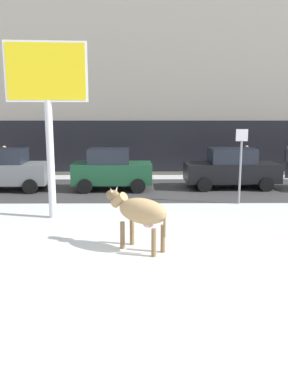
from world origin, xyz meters
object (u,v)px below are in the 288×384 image
Objects in this scene: street_sign at (241,160)px; car_black_sedan at (231,169)px; cow_tan at (140,212)px; billboard at (47,83)px; car_grey_hatchback at (8,170)px; pedestrian_by_cars at (288,162)px; pedestrian_far_left at (246,162)px; pedestrian_near_billboard at (5,162)px; car_darkgreen_hatchback at (112,169)px.

car_black_sedan is at bearing 82.85° from street_sign.
billboard is (-2.89, 3.17, 3.32)m from cow_tan.
pedestrian_by_cars is at bearing 13.41° from car_grey_hatchback.
billboard is at bearing -136.52° from pedestrian_far_left.
pedestrian_near_billboard is at bearing 150.83° from street_sign.
street_sign is at bearing -106.78° from pedestrian_far_left.
car_black_sedan is 3.18m from pedestrian_far_left.
pedestrian_by_cars is at bearing 0.00° from pedestrian_far_left.
street_sign is at bearing -123.85° from pedestrian_by_cars.
billboard reaches higher than pedestrian_far_left.
pedestrian_by_cars is (9.12, 3.22, -0.05)m from car_darkgreen_hatchback.
cow_tan is 6.41m from street_sign.
billboard reaches higher than car_grey_hatchback.
pedestrian_far_left reaches higher than cow_tan.
pedestrian_by_cars reaches higher than cow_tan.
cow_tan is at bearing -116.43° from car_black_sedan.
car_grey_hatchback and car_darkgreen_hatchback have the same top height.
car_grey_hatchback is (-3.01, 4.77, -3.39)m from billboard.
car_grey_hatchback is 11.95m from pedestrian_far_left.
car_darkgreen_hatchback is at bearing -176.04° from car_black_sedan.
pedestrian_far_left is at bearing 63.51° from cow_tan.
cow_tan is 12.53m from pedestrian_far_left.
car_black_sedan is at bearing 36.42° from billboard.
pedestrian_near_billboard is 1.00× the size of pedestrian_far_left.
car_darkgreen_hatchback is 9.67m from pedestrian_by_cars.
car_black_sedan is (5.45, 0.38, -0.02)m from car_darkgreen_hatchback.
street_sign is (-1.83, -6.07, 0.79)m from pedestrian_far_left.
cow_tan is at bearing -126.16° from street_sign.
pedestrian_by_cars is (13.74, 3.28, -0.05)m from car_grey_hatchback.
car_grey_hatchback reaches higher than car_black_sedan.
car_darkgreen_hatchback is at bearing -160.58° from pedestrian_by_cars.
car_black_sedan is at bearing 3.96° from car_darkgreen_hatchback.
cow_tan is 0.50× the size of car_darkgreen_hatchback.
car_black_sedan is 2.45× the size of pedestrian_near_billboard.
street_sign is (6.65, 1.97, -2.64)m from billboard.
cow_tan is at bearing -124.92° from pedestrian_by_cars.
car_darkgreen_hatchback is 1.25× the size of street_sign.
car_black_sedan is 1.50× the size of street_sign.
pedestrian_far_left is at bearing 180.00° from pedestrian_by_cars.
billboard is 6.58m from car_grey_hatchback.
billboard is 3.21× the size of pedestrian_by_cars.
billboard is 1.97× the size of street_sign.
cow_tan is 1.01× the size of pedestrian_far_left.
street_sign is at bearing -29.51° from car_darkgreen_hatchback.
pedestrian_far_left is at bearing 15.91° from car_grey_hatchback.
cow_tan is 8.10m from car_darkgreen_hatchback.
billboard is 13.84m from pedestrian_by_cars.
pedestrian_far_left is (5.59, 11.21, -0.11)m from cow_tan.
car_grey_hatchback is at bearing -166.59° from pedestrian_by_cars.
billboard is 1.57× the size of car_grey_hatchback.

